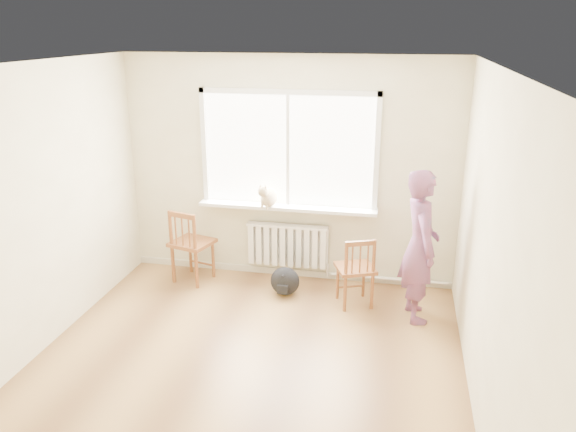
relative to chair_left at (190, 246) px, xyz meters
The scene contains 13 objects.
floor 2.19m from the chair_left, 57.98° to the right, with size 4.50×4.50×0.00m, color #A87B45.
ceiling 3.10m from the chair_left, 57.98° to the right, with size 4.50×4.50×0.00m, color white.
back_wall 1.50m from the chair_left, 20.80° to the left, with size 4.00×0.01×2.70m, color beige.
window 1.70m from the chair_left, 19.69° to the left, with size 2.12×0.05×1.42m.
windowsill 1.27m from the chair_left, 15.81° to the left, with size 2.15×0.22×0.04m, color white.
radiator 1.19m from the chair_left, 16.67° to the left, with size 1.00×0.12×0.55m.
heating_pipe 2.45m from the chair_left, ahead, with size 0.04×0.04×1.40m, color silver.
baseboard 1.28m from the chair_left, 20.14° to the left, with size 4.00×0.03×0.08m, color beige.
chair_left is the anchor object (origin of this frame).
chair_right 2.05m from the chair_left, ahead, with size 0.52×0.51×0.82m.
person 2.73m from the chair_left, ahead, with size 0.60×0.39×1.64m, color #BA3E60.
cat 1.13m from the chair_left, 14.18° to the left, with size 0.27×0.45×0.31m.
backpack 1.25m from the chair_left, ahead, with size 0.34×0.26×0.34m, color black.
Camera 1 is at (1.28, -4.12, 3.00)m, focal length 35.00 mm.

